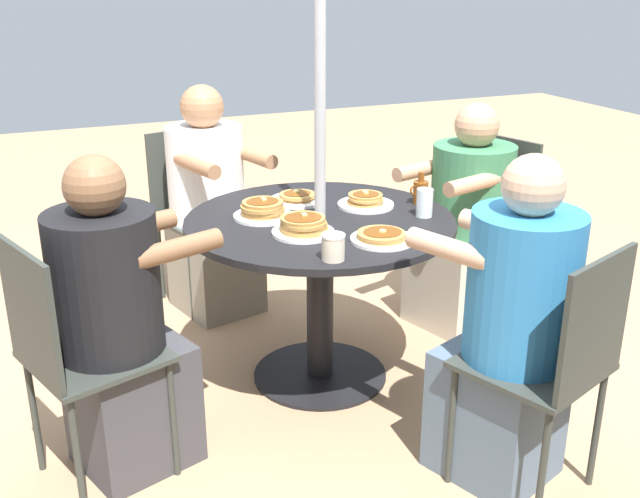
# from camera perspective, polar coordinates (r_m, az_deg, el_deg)

# --- Properties ---
(ground_plane) EXTENTS (12.00, 12.00, 0.00)m
(ground_plane) POSITION_cam_1_polar(r_m,az_deg,el_deg) (3.34, -0.00, -9.60)
(ground_plane) COLOR tan
(patio_table) EXTENTS (1.10, 1.10, 0.73)m
(patio_table) POSITION_cam_1_polar(r_m,az_deg,el_deg) (3.09, -0.00, -0.38)
(patio_table) COLOR black
(patio_table) RESTS_ON ground
(umbrella_pole) EXTENTS (0.04, 0.04, 2.21)m
(umbrella_pole) POSITION_cam_1_polar(r_m,az_deg,el_deg) (2.94, -0.00, 9.35)
(umbrella_pole) COLOR #ADADB2
(umbrella_pole) RESTS_ON ground
(patio_chair_north) EXTENTS (0.52, 0.52, 0.90)m
(patio_chair_north) POSITION_cam_1_polar(r_m,az_deg,el_deg) (2.51, 17.52, -7.96)
(patio_chair_north) COLOR #333833
(patio_chair_north) RESTS_ON ground
(diner_north) EXTENTS (0.50, 0.57, 1.16)m
(diner_north) POSITION_cam_1_polar(r_m,az_deg,el_deg) (2.58, 14.26, -6.66)
(diner_north) COLOR slate
(diner_north) RESTS_ON ground
(patio_chair_east) EXTENTS (0.50, 0.50, 0.90)m
(patio_chair_east) POSITION_cam_1_polar(r_m,az_deg,el_deg) (3.84, 12.72, 2.57)
(patio_chair_east) COLOR #333833
(patio_chair_east) RESTS_ON ground
(diner_east) EXTENTS (0.59, 0.50, 1.10)m
(diner_east) POSITION_cam_1_polar(r_m,az_deg,el_deg) (3.72, 11.00, 1.57)
(diner_east) COLOR beige
(diner_east) RESTS_ON ground
(patio_chair_south) EXTENTS (0.49, 0.49, 0.90)m
(patio_chair_south) POSITION_cam_1_polar(r_m,az_deg,el_deg) (3.98, -9.56, 3.41)
(patio_chair_south) COLOR #333833
(patio_chair_south) RESTS_ON ground
(diner_south) EXTENTS (0.49, 0.60, 1.16)m
(diner_south) POSITION_cam_1_polar(r_m,az_deg,el_deg) (3.83, -8.34, 2.81)
(diner_south) COLOR gray
(diner_south) RESTS_ON ground
(patio_chair_west) EXTENTS (0.51, 0.51, 0.90)m
(patio_chair_west) POSITION_cam_1_polar(r_m,az_deg,el_deg) (2.58, -18.46, -7.20)
(patio_chair_west) COLOR #333833
(patio_chair_west) RESTS_ON ground
(diner_west) EXTENTS (0.57, 0.49, 1.14)m
(diner_west) POSITION_cam_1_polar(r_m,az_deg,el_deg) (2.64, -15.09, -6.24)
(diner_west) COLOR #3D3D42
(diner_west) RESTS_ON ground
(pancake_plate_a) EXTENTS (0.24, 0.24, 0.06)m
(pancake_plate_a) POSITION_cam_1_polar(r_m,az_deg,el_deg) (3.19, 3.50, 3.65)
(pancake_plate_a) COLOR white
(pancake_plate_a) RESTS_ON patio_table
(pancake_plate_b) EXTENTS (0.24, 0.24, 0.08)m
(pancake_plate_b) POSITION_cam_1_polar(r_m,az_deg,el_deg) (3.05, -4.40, 2.97)
(pancake_plate_b) COLOR white
(pancake_plate_b) RESTS_ON patio_table
(pancake_plate_c) EXTENTS (0.24, 0.24, 0.05)m
(pancake_plate_c) POSITION_cam_1_polar(r_m,az_deg,el_deg) (2.79, 4.74, 0.93)
(pancake_plate_c) COLOR white
(pancake_plate_c) RESTS_ON patio_table
(pancake_plate_d) EXTENTS (0.24, 0.24, 0.05)m
(pancake_plate_d) POSITION_cam_1_polar(r_m,az_deg,el_deg) (3.25, -1.76, 3.90)
(pancake_plate_d) COLOR white
(pancake_plate_d) RESTS_ON patio_table
(pancake_plate_e) EXTENTS (0.24, 0.24, 0.08)m
(pancake_plate_e) POSITION_cam_1_polar(r_m,az_deg,el_deg) (2.85, -1.27, 1.73)
(pancake_plate_e) COLOR white
(pancake_plate_e) RESTS_ON patio_table
(syrup_bottle) EXTENTS (0.08, 0.06, 0.14)m
(syrup_bottle) POSITION_cam_1_polar(r_m,az_deg,el_deg) (3.24, 7.65, 4.37)
(syrup_bottle) COLOR brown
(syrup_bottle) RESTS_ON patio_table
(coffee_cup) EXTENTS (0.08, 0.08, 0.09)m
(coffee_cup) POSITION_cam_1_polar(r_m,az_deg,el_deg) (2.59, 1.01, 0.15)
(coffee_cup) COLOR beige
(coffee_cup) RESTS_ON patio_table
(drinking_glass_a) EXTENTS (0.07, 0.07, 0.12)m
(drinking_glass_a) POSITION_cam_1_polar(r_m,az_deg,el_deg) (3.07, 7.97, 3.51)
(drinking_glass_a) COLOR silver
(drinking_glass_a) RESTS_ON patio_table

